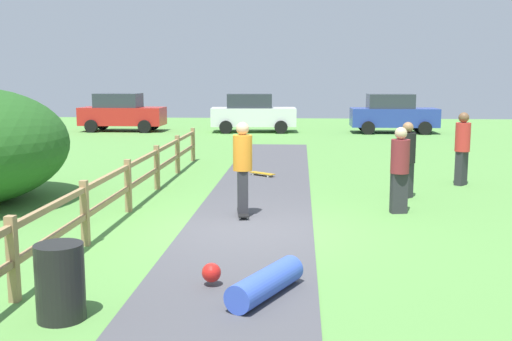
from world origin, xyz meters
The scene contains 13 objects.
ground_plane centered at (0.00, 0.00, 0.00)m, with size 60.00×60.00×0.00m, color #568E42.
asphalt_path centered at (0.00, 0.00, 0.01)m, with size 2.40×28.00×0.02m, color #47474C.
wooden_fence centered at (-2.60, 0.00, 0.67)m, with size 0.12×18.12×1.10m.
trash_bin centered at (-1.80, -4.36, 0.45)m, with size 0.56×0.56×0.90m, color black.
skater_riding centered at (-0.19, 0.98, 1.08)m, with size 0.43×0.82×1.88m.
skater_fallen centered at (0.46, -3.48, 0.20)m, with size 1.36×1.44×0.36m.
skateboard_loose centered at (-0.11, 5.99, 0.09)m, with size 0.76×0.65×0.08m.
bystander_red centered at (5.09, 5.00, 1.05)m, with size 0.54×0.54×1.88m.
bystander_maroon centered at (2.98, 1.58, 0.98)m, with size 0.44×0.44×1.77m.
bystander_black centered at (3.39, 3.19, 0.97)m, with size 0.54×0.54×1.76m.
parked_car_blue centered at (5.49, 19.71, 0.96)m, with size 4.22×2.04×1.92m.
parked_car_white centered at (-1.46, 19.70, 0.96)m, with size 4.31×2.24×1.92m.
parked_car_red centered at (-8.15, 19.71, 0.96)m, with size 4.21×2.02×1.92m.
Camera 1 is at (0.94, -10.95, 2.80)m, focal length 42.99 mm.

